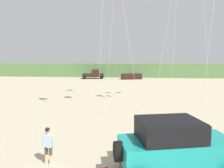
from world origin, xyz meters
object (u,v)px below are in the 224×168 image
at_px(person_watching, 48,144).
at_px(distant_pickup, 94,74).
at_px(distant_sedan, 131,76).
at_px(jeep, 175,146).

relative_size(person_watching, distant_pickup, 0.34).
bearing_deg(distant_sedan, distant_pickup, 158.92).
bearing_deg(distant_pickup, person_watching, -82.11).
height_order(jeep, person_watching, jeep).
bearing_deg(jeep, person_watching, 176.82).
distance_m(jeep, person_watching, 5.27).
relative_size(distant_pickup, distant_sedan, 1.17).
height_order(person_watching, distant_sedan, person_watching).
bearing_deg(jeep, distant_sedan, 93.52).
bearing_deg(person_watching, jeep, -3.18).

